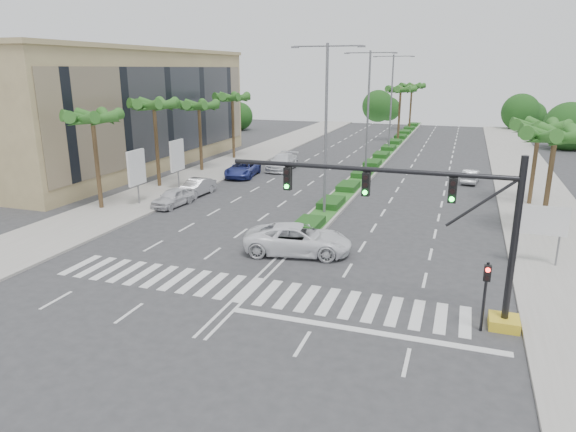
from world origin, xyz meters
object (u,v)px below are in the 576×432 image
car_parked_c (243,169)px  car_parked_d (282,162)px  car_parked_b (196,187)px  car_parked_a (173,197)px  car_right (471,176)px  car_crossing (298,239)px

car_parked_c → car_parked_d: car_parked_d is taller
car_parked_c → car_parked_d: size_ratio=0.98×
car_parked_b → car_parked_c: bearing=90.9°
car_parked_a → car_parked_d: size_ratio=0.72×
car_parked_d → car_right: 18.89m
car_parked_c → car_right: 21.85m
car_parked_b → car_parked_c: (0.49, 8.58, 0.07)m
car_parked_a → car_parked_c: size_ratio=0.74×
car_parked_d → car_right: bearing=-2.3°
car_parked_d → car_crossing: size_ratio=0.92×
car_right → car_parked_a: bearing=44.4°
car_parked_d → car_right: car_parked_d is taller
car_parked_b → car_parked_d: size_ratio=0.75×
car_parked_c → car_parked_d: (2.53, 4.59, 0.05)m
car_parked_c → car_parked_d: 5.24m
car_parked_b → car_right: car_parked_b is taller
car_right → car_parked_d: bearing=6.4°
car_parked_b → car_parked_a: bearing=-85.8°
car_parked_c → car_right: size_ratio=1.44×
car_parked_c → car_right: bearing=3.5°
car_parked_d → car_crossing: bearing=-69.7°
car_crossing → car_parked_d: bearing=11.5°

